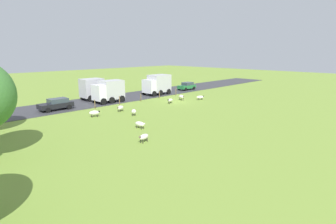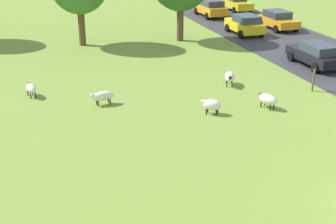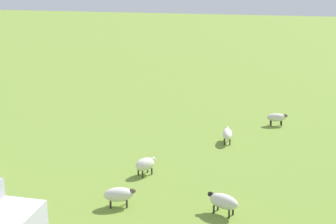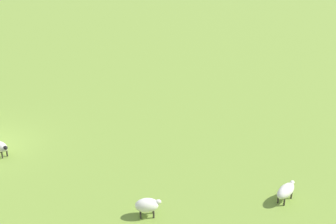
# 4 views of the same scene
# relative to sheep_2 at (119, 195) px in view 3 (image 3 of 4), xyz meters

# --- Properties ---
(sheep_2) EXTENTS (0.87, 1.27, 0.77)m
(sheep_2) POSITION_rel_sheep_2_xyz_m (0.00, 0.00, 0.00)
(sheep_2) COLOR silver
(sheep_2) RESTS_ON ground_plane
(sheep_4) EXTENTS (0.96, 1.31, 0.79)m
(sheep_4) POSITION_rel_sheep_2_xyz_m (-0.28, 3.93, 0.02)
(sheep_4) COLOR silver
(sheep_4) RESTS_ON ground_plane
(sheep_5) EXTENTS (1.33, 0.63, 0.73)m
(sheep_5) POSITION_rel_sheep_2_xyz_m (-7.91, 3.26, -0.01)
(sheep_5) COLOR silver
(sheep_5) RESTS_ON ground_plane
(sheep_6) EXTENTS (0.66, 1.22, 0.73)m
(sheep_6) POSITION_rel_sheep_2_xyz_m (-11.37, 5.72, -0.00)
(sheep_6) COLOR silver
(sheep_6) RESTS_ON ground_plane
(sheep_7) EXTENTS (1.07, 1.00, 0.78)m
(sheep_7) POSITION_rel_sheep_2_xyz_m (-3.03, 0.20, 0.01)
(sheep_7) COLOR silver
(sheep_7) RESTS_ON ground_plane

